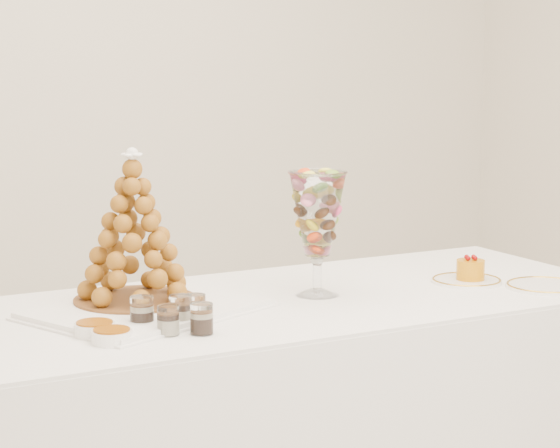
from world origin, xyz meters
TOP-DOWN VIEW (x-y plane):
  - buffet_table at (-0.01, 0.21)m, footprint 2.03×0.88m
  - lace_tray at (-0.36, 0.25)m, footprint 0.65×0.57m
  - macaron_vase at (0.12, 0.20)m, footprint 0.16×0.16m
  - cake_plate at (0.59, 0.12)m, footprint 0.20×0.20m
  - spare_plate at (0.73, -0.05)m, footprint 0.22×0.22m
  - verrine_a at (-0.43, 0.11)m, footprint 0.07×0.07m
  - verrine_b at (-0.34, 0.08)m, footprint 0.07×0.07m
  - verrine_c at (-0.29, 0.10)m, footprint 0.05×0.05m
  - verrine_d at (-0.41, 0.02)m, footprint 0.07×0.07m
  - verrine_e at (-0.33, -0.01)m, footprint 0.07×0.07m
  - ramekin_back at (-0.56, 0.10)m, footprint 0.10×0.10m
  - ramekin_front at (-0.55, 0.02)m, footprint 0.10×0.10m
  - croquembouche at (-0.36, 0.32)m, footprint 0.33×0.33m
  - mousse_cake at (0.59, 0.12)m, footprint 0.08×0.08m

SIDE VIEW (x-z plane):
  - buffet_table at x=-0.01m, z-range 0.00..0.76m
  - cake_plate at x=0.59m, z-range 0.76..0.77m
  - spare_plate at x=0.73m, z-range 0.76..0.77m
  - lace_tray at x=-0.36m, z-range 0.76..0.78m
  - ramekin_front at x=-0.55m, z-range 0.76..0.79m
  - ramekin_back at x=-0.56m, z-range 0.76..0.79m
  - verrine_c at x=-0.29m, z-range 0.76..0.83m
  - verrine_d at x=-0.41m, z-range 0.76..0.83m
  - verrine_e at x=-0.33m, z-range 0.76..0.84m
  - verrine_b at x=-0.34m, z-range 0.76..0.84m
  - mousse_cake at x=0.59m, z-range 0.77..0.84m
  - verrine_a at x=-0.43m, z-range 0.76..0.84m
  - croquembouche at x=-0.36m, z-range 0.77..1.17m
  - macaron_vase at x=0.12m, z-range 0.81..1.15m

